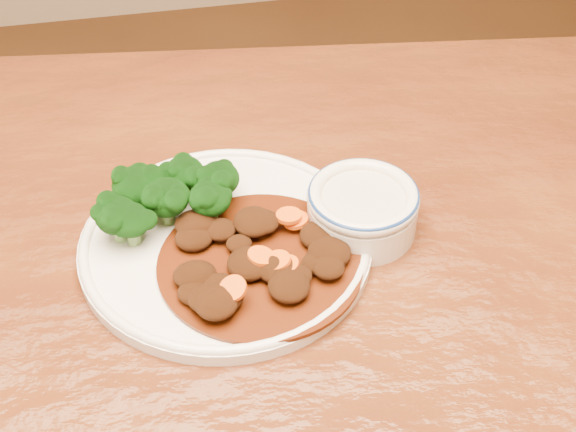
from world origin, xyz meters
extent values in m
cube|color=#5A2B10|center=(0.00, 0.00, 0.73)|extent=(1.61, 1.09, 0.04)
cylinder|color=white|center=(-0.01, 0.08, 0.76)|extent=(0.28, 0.28, 0.01)
torus|color=white|center=(-0.01, 0.08, 0.76)|extent=(0.27, 0.27, 0.01)
cylinder|color=#67964D|center=(-0.11, 0.11, 0.77)|extent=(0.01, 0.01, 0.02)
ellipsoid|color=black|center=(-0.11, 0.11, 0.79)|extent=(0.04, 0.04, 0.03)
cylinder|color=#67964D|center=(-0.01, 0.14, 0.77)|extent=(0.01, 0.01, 0.02)
ellipsoid|color=black|center=(-0.01, 0.14, 0.79)|extent=(0.04, 0.04, 0.03)
cylinder|color=#67964D|center=(-0.04, 0.16, 0.77)|extent=(0.01, 0.01, 0.02)
ellipsoid|color=black|center=(-0.04, 0.16, 0.79)|extent=(0.04, 0.04, 0.03)
cylinder|color=#67964D|center=(-0.06, 0.12, 0.77)|extent=(0.01, 0.01, 0.02)
ellipsoid|color=black|center=(-0.06, 0.12, 0.79)|extent=(0.04, 0.04, 0.03)
cylinder|color=#67964D|center=(-0.02, 0.11, 0.77)|extent=(0.01, 0.01, 0.02)
ellipsoid|color=black|center=(-0.02, 0.11, 0.79)|extent=(0.04, 0.04, 0.03)
cylinder|color=#67964D|center=(-0.09, 0.14, 0.77)|extent=(0.01, 0.01, 0.02)
ellipsoid|color=black|center=(-0.09, 0.14, 0.79)|extent=(0.04, 0.04, 0.04)
cylinder|color=#67964D|center=(-0.09, 0.10, 0.77)|extent=(0.01, 0.01, 0.02)
ellipsoid|color=black|center=(-0.09, 0.10, 0.79)|extent=(0.04, 0.04, 0.03)
cylinder|color=#421B07|center=(0.02, 0.05, 0.76)|extent=(0.19, 0.19, 0.00)
ellipsoid|color=black|center=(0.07, 0.02, 0.78)|extent=(0.03, 0.03, 0.01)
ellipsoid|color=black|center=(0.03, 0.03, 0.77)|extent=(0.03, 0.03, 0.02)
ellipsoid|color=black|center=(-0.04, 0.08, 0.77)|extent=(0.04, 0.03, 0.02)
ellipsoid|color=black|center=(0.04, 0.02, 0.77)|extent=(0.02, 0.03, 0.01)
ellipsoid|color=black|center=(-0.03, -0.01, 0.78)|extent=(0.04, 0.03, 0.02)
ellipsoid|color=black|center=(0.00, 0.07, 0.77)|extent=(0.02, 0.02, 0.01)
ellipsoid|color=black|center=(-0.03, 0.00, 0.78)|extent=(0.04, 0.03, 0.02)
ellipsoid|color=black|center=(-0.04, 0.03, 0.77)|extent=(0.04, 0.03, 0.02)
ellipsoid|color=black|center=(-0.04, 0.10, 0.78)|extent=(0.04, 0.03, 0.02)
ellipsoid|color=black|center=(0.06, 0.03, 0.77)|extent=(0.03, 0.03, 0.01)
ellipsoid|color=black|center=(-0.04, 0.10, 0.77)|extent=(0.02, 0.02, 0.01)
ellipsoid|color=black|center=(0.07, 0.06, 0.77)|extent=(0.04, 0.04, 0.02)
ellipsoid|color=black|center=(-0.01, 0.09, 0.78)|extent=(0.03, 0.03, 0.01)
ellipsoid|color=black|center=(0.08, 0.04, 0.77)|extent=(0.04, 0.04, 0.02)
ellipsoid|color=black|center=(-0.05, 0.01, 0.77)|extent=(0.03, 0.03, 0.01)
ellipsoid|color=black|center=(-0.04, 0.00, 0.78)|extent=(0.03, 0.03, 0.02)
ellipsoid|color=black|center=(0.07, 0.04, 0.77)|extent=(0.02, 0.02, 0.01)
ellipsoid|color=black|center=(0.00, 0.04, 0.77)|extent=(0.04, 0.04, 0.02)
ellipsoid|color=black|center=(-0.03, 0.02, 0.77)|extent=(0.03, 0.03, 0.01)
ellipsoid|color=black|center=(0.02, 0.09, 0.78)|extent=(0.04, 0.04, 0.02)
ellipsoid|color=black|center=(0.03, 0.00, 0.78)|extent=(0.04, 0.04, 0.02)
ellipsoid|color=black|center=(0.02, 0.09, 0.77)|extent=(0.03, 0.03, 0.02)
ellipsoid|color=black|center=(-0.03, 0.09, 0.77)|extent=(0.03, 0.03, 0.02)
ellipsoid|color=black|center=(0.03, 0.09, 0.78)|extent=(0.03, 0.03, 0.02)
cylinder|color=#DB4E0B|center=(0.03, 0.03, 0.78)|extent=(0.03, 0.03, 0.01)
cylinder|color=#DB4E0B|center=(0.05, 0.09, 0.78)|extent=(0.03, 0.03, 0.01)
cylinder|color=#DB4E0B|center=(0.06, 0.08, 0.78)|extent=(0.03, 0.03, 0.01)
cylinder|color=#DB4E0B|center=(0.02, 0.04, 0.78)|extent=(0.03, 0.03, 0.01)
cylinder|color=#DB4E0B|center=(0.04, 0.03, 0.78)|extent=(0.03, 0.03, 0.01)
cylinder|color=#DB4E0B|center=(-0.01, 0.00, 0.78)|extent=(0.03, 0.03, 0.02)
cylinder|color=silver|center=(0.12, 0.09, 0.77)|extent=(0.11, 0.11, 0.03)
cylinder|color=silver|center=(0.12, 0.09, 0.79)|extent=(0.08, 0.08, 0.01)
torus|color=silver|center=(0.12, 0.09, 0.79)|extent=(0.11, 0.11, 0.01)
torus|color=navy|center=(0.12, 0.09, 0.79)|extent=(0.11, 0.11, 0.00)
camera|label=1|loc=(-0.06, -0.46, 1.28)|focal=50.00mm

